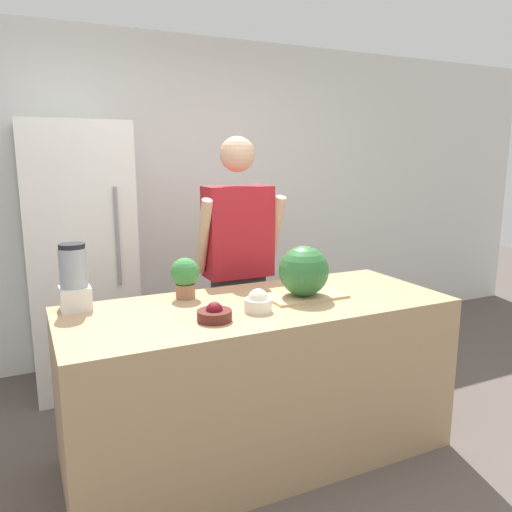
{
  "coord_description": "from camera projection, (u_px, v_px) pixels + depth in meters",
  "views": [
    {
      "loc": [
        -1.12,
        -1.89,
        1.65
      ],
      "look_at": [
        0.0,
        0.45,
        1.13
      ],
      "focal_mm": 35.0,
      "sensor_mm": 36.0,
      "label": 1
    }
  ],
  "objects": [
    {
      "name": "ground_plane",
      "position": [
        295.0,
        496.0,
        2.47
      ],
      "size": [
        14.0,
        14.0,
        0.0
      ],
      "primitive_type": "plane",
      "color": "#564C47"
    },
    {
      "name": "counter_island",
      "position": [
        259.0,
        380.0,
        2.75
      ],
      "size": [
        2.07,
        0.83,
        0.88
      ],
      "color": "tan",
      "rests_on": "ground_plane"
    },
    {
      "name": "wall_back",
      "position": [
        168.0,
        200.0,
        4.12
      ],
      "size": [
        8.0,
        0.06,
        2.6
      ],
      "color": "white",
      "rests_on": "ground_plane"
    },
    {
      "name": "refrigerator",
      "position": [
        80.0,
        258.0,
        3.54
      ],
      "size": [
        0.71,
        0.68,
        1.88
      ],
      "color": "white",
      "rests_on": "ground_plane"
    },
    {
      "name": "person",
      "position": [
        238.0,
        267.0,
        3.37
      ],
      "size": [
        0.58,
        0.28,
        1.78
      ],
      "color": "#333338",
      "rests_on": "ground_plane"
    },
    {
      "name": "blender",
      "position": [
        74.0,
        279.0,
        2.52
      ],
      "size": [
        0.15,
        0.15,
        0.34
      ],
      "color": "silver",
      "rests_on": "counter_island"
    },
    {
      "name": "cutting_board",
      "position": [
        305.0,
        296.0,
        2.78
      ],
      "size": [
        0.44,
        0.25,
        0.01
      ],
      "color": "tan",
      "rests_on": "counter_island"
    },
    {
      "name": "watermelon",
      "position": [
        304.0,
        271.0,
        2.74
      ],
      "size": [
        0.28,
        0.28,
        0.28
      ],
      "color": "#2D6B33",
      "rests_on": "cutting_board"
    },
    {
      "name": "bowl_cream",
      "position": [
        258.0,
        302.0,
        2.52
      ],
      "size": [
        0.14,
        0.14,
        0.12
      ],
      "color": "white",
      "rests_on": "counter_island"
    },
    {
      "name": "bowl_cherries",
      "position": [
        214.0,
        314.0,
        2.37
      ],
      "size": [
        0.17,
        0.17,
        0.09
      ],
      "color": "#511E19",
      "rests_on": "counter_island"
    },
    {
      "name": "potted_plant",
      "position": [
        185.0,
        276.0,
        2.73
      ],
      "size": [
        0.16,
        0.16,
        0.23
      ],
      "color": "#996647",
      "rests_on": "counter_island"
    }
  ]
}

